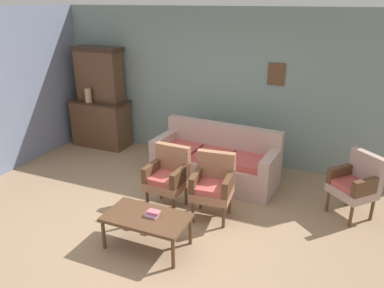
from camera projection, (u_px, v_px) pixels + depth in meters
name	position (u px, v px, depth m)	size (l,w,h in m)	color
ground_plane	(157.00, 230.00, 4.84)	(7.68, 7.68, 0.00)	#997A5B
wall_back_with_decor	(225.00, 87.00, 6.60)	(6.40, 0.09, 2.70)	gray
side_cabinet	(101.00, 123.00, 7.50)	(1.16, 0.55, 0.93)	brown
cabinet_upper_hutch	(99.00, 74.00, 7.21)	(0.99, 0.38, 1.03)	brown
vase_on_cabinet	(88.00, 95.00, 7.17)	(0.13, 0.13, 0.28)	tan
floral_couch	(216.00, 162.00, 6.07)	(2.06, 0.94, 0.90)	tan
armchair_near_cabinet	(168.00, 175.00, 5.23)	(0.54, 0.51, 0.90)	#9E6B4C
armchair_near_couch_end	(213.00, 183.00, 4.99)	(0.57, 0.54, 0.90)	#9E6B4C
wingback_chair_by_fireplace	(356.00, 182.00, 5.01)	(0.71, 0.71, 0.90)	tan
coffee_table	(147.00, 219.00, 4.40)	(1.00, 0.56, 0.42)	brown
book_stack_on_table	(152.00, 214.00, 4.37)	(0.17, 0.12, 0.07)	#C092AF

